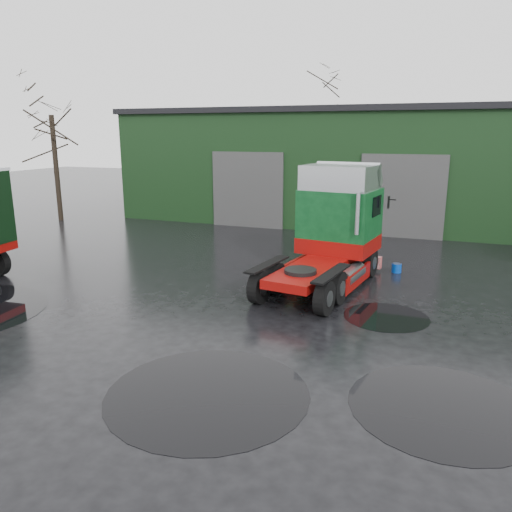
{
  "coord_description": "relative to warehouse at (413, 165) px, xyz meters",
  "views": [
    {
      "loc": [
        3.97,
        -10.89,
        5.0
      ],
      "look_at": [
        -0.77,
        1.52,
        1.7
      ],
      "focal_mm": 35.0,
      "sensor_mm": 36.0,
      "label": 1
    }
  ],
  "objects": [
    {
      "name": "tree_left",
      "position": [
        -19.0,
        -8.0,
        1.09
      ],
      "size": [
        4.4,
        4.4,
        8.5
      ],
      "primitive_type": null,
      "color": "black",
      "rests_on": "ground"
    },
    {
      "name": "warehouse",
      "position": [
        0.0,
        0.0,
        0.0
      ],
      "size": [
        32.4,
        12.4,
        6.3
      ],
      "color": "black",
      "rests_on": "ground"
    },
    {
      "name": "wash_bucket",
      "position": [
        0.5,
        -12.57,
        -2.99
      ],
      "size": [
        0.43,
        0.43,
        0.33
      ],
      "primitive_type": "cylinder",
      "rotation": [
        0.0,
        0.0,
        0.29
      ],
      "color": "#0737A5",
      "rests_on": "ground"
    },
    {
      "name": "puddle_4",
      "position": [
        2.25,
        -21.84,
        -3.15
      ],
      "size": [
        3.49,
        3.49,
        0.01
      ],
      "primitive_type": "cylinder",
      "color": "black",
      "rests_on": "ground"
    },
    {
      "name": "hero_tractor",
      "position": [
        -1.68,
        -15.5,
        -1.17
      ],
      "size": [
        3.57,
        6.71,
        3.98
      ],
      "primitive_type": null,
      "rotation": [
        0.0,
        0.0,
        -0.14
      ],
      "color": "#0C411B",
      "rests_on": "ground"
    },
    {
      "name": "puddle_0",
      "position": [
        -2.08,
        -22.94,
        -3.15
      ],
      "size": [
        4.03,
        4.03,
        0.01
      ],
      "primitive_type": "cylinder",
      "color": "black",
      "rests_on": "ground"
    },
    {
      "name": "tree_back_a",
      "position": [
        -8.0,
        10.0,
        1.59
      ],
      "size": [
        4.4,
        4.4,
        9.5
      ],
      "primitive_type": null,
      "color": "black",
      "rests_on": "ground"
    },
    {
      "name": "puddle_1",
      "position": [
        0.7,
        -17.39,
        -3.15
      ],
      "size": [
        2.36,
        2.36,
        0.01
      ],
      "primitive_type": "cylinder",
      "color": "black",
      "rests_on": "ground"
    },
    {
      "name": "ground",
      "position": [
        -2.0,
        -20.0,
        -3.16
      ],
      "size": [
        100.0,
        100.0,
        0.0
      ],
      "primitive_type": "plane",
      "color": "black"
    }
  ]
}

